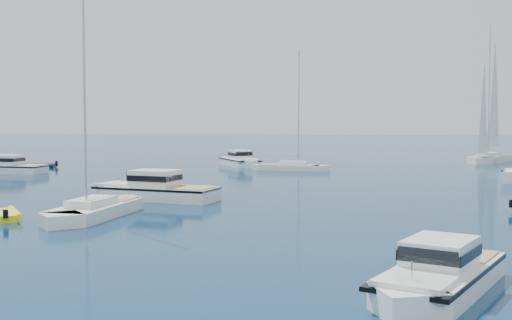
{
  "coord_description": "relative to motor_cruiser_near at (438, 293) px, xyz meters",
  "views": [
    {
      "loc": [
        8.76,
        -23.61,
        5.39
      ],
      "look_at": [
        1.31,
        26.19,
        2.2
      ],
      "focal_mm": 45.79,
      "sensor_mm": 36.0,
      "label": 1
    }
  ],
  "objects": [
    {
      "name": "ground",
      "position": [
        -11.39,
        3.13,
        0.0
      ],
      "size": [
        400.0,
        400.0,
        0.0
      ],
      "primitive_type": "plane",
      "color": "navy",
      "rests_on": "ground"
    },
    {
      "name": "motor_cruiser_horizon",
      "position": [
        -15.4,
        52.96,
        0.0
      ],
      "size": [
        6.67,
        8.91,
        2.29
      ],
      "primitive_type": null,
      "rotation": [
        0.0,
        0.0,
        3.66
      ],
      "color": "white",
      "rests_on": "ground"
    },
    {
      "name": "motor_cruiser_far_l",
      "position": [
        -36.67,
        39.52,
        0.0
      ],
      "size": [
        9.11,
        3.68,
        2.33
      ],
      "primitive_type": null,
      "rotation": [
        0.0,
        0.0,
        1.46
      ],
      "color": "silver",
      "rests_on": "ground"
    },
    {
      "name": "tender_yellow",
      "position": [
        -21.38,
        11.98,
        0.0
      ],
      "size": [
        4.03,
        4.44,
        0.95
      ],
      "primitive_type": null,
      "rotation": [
        0.0,
        0.0,
        0.63
      ],
      "color": "yellow",
      "rests_on": "ground"
    },
    {
      "name": "sailboat_fore",
      "position": [
        -16.69,
        13.52,
        0.0
      ],
      "size": [
        3.5,
        10.34,
        14.92
      ],
      "primitive_type": null,
      "rotation": [
        0.0,
        0.0,
        3.06
      ],
      "color": "silver",
      "rests_on": "ground"
    },
    {
      "name": "tender_grey_far",
      "position": [
        -36.99,
        47.11,
        0.0
      ],
      "size": [
        4.03,
        2.49,
        0.95
      ],
      "primitive_type": null,
      "rotation": [
        0.0,
        0.0,
        1.68
      ],
      "color": "black",
      "rests_on": "ground"
    },
    {
      "name": "motor_cruiser_centre",
      "position": [
        -15.84,
        21.17,
        0.0
      ],
      "size": [
        10.13,
        4.97,
        2.55
      ],
      "primitive_type": null,
      "rotation": [
        0.0,
        0.0,
        1.36
      ],
      "color": "silver",
      "rests_on": "ground"
    },
    {
      "name": "sailboat_sails_far",
      "position": [
        14.32,
        64.13,
        0.0
      ],
      "size": [
        8.32,
        12.06,
        17.61
      ],
      "primitive_type": null,
      "rotation": [
        0.0,
        0.0,
        2.66
      ],
      "color": "silver",
      "rests_on": "ground"
    },
    {
      "name": "sailboat_centre",
      "position": [
        -9.15,
        47.32,
        0.0
      ],
      "size": [
        9.05,
        3.36,
        12.98
      ],
      "primitive_type": null,
      "rotation": [
        0.0,
        0.0,
        4.59
      ],
      "color": "silver",
      "rests_on": "ground"
    },
    {
      "name": "motor_cruiser_near",
      "position": [
        0.0,
        0.0,
        0.0
      ],
      "size": [
        5.61,
        8.47,
        2.14
      ],
      "primitive_type": null,
      "rotation": [
        0.0,
        0.0,
        2.72
      ],
      "color": "silver",
      "rests_on": "ground"
    }
  ]
}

